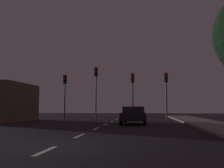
{
  "coord_description": "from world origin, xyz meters",
  "views": [
    {
      "loc": [
        2.81,
        -8.07,
        1.25
      ],
      "look_at": [
        -0.04,
        14.32,
        3.44
      ],
      "focal_mm": 39.03,
      "sensor_mm": 36.0,
      "label": 1
    }
  ],
  "objects": [
    {
      "name": "lane_stripe_third",
      "position": [
        0.0,
        6.4,
        0.0
      ],
      "size": [
        0.16,
        1.6,
        0.01
      ],
      "primitive_type": "cube",
      "color": "silver",
      "rests_on": "ground_plane"
    },
    {
      "name": "storefront_left",
      "position": [
        -10.42,
        13.26,
        1.75
      ],
      "size": [
        4.84,
        6.05,
        3.51
      ],
      "primitive_type": "cube",
      "color": "brown",
      "rests_on": "ground_plane"
    },
    {
      "name": "traffic_signal_far_right",
      "position": [
        5.03,
        15.47,
        3.22
      ],
      "size": [
        0.32,
        0.38,
        4.58
      ],
      "color": "#4C4C51",
      "rests_on": "ground_plane"
    },
    {
      "name": "lane_stripe_sixth",
      "position": [
        0.0,
        17.8,
        0.0
      ],
      "size": [
        0.16,
        1.6,
        0.01
      ],
      "primitive_type": "cube",
      "color": "silver",
      "rests_on": "ground_plane"
    },
    {
      "name": "lane_stripe_fifth",
      "position": [
        0.0,
        14.0,
        0.0
      ],
      "size": [
        0.16,
        1.6,
        0.01
      ],
      "primitive_type": "cube",
      "color": "silver",
      "rests_on": "ground_plane"
    },
    {
      "name": "sidewalk_curb_right",
      "position": [
        7.5,
        7.0,
        0.07
      ],
      "size": [
        3.0,
        40.0,
        0.15
      ],
      "primitive_type": "cube",
      "color": "gray",
      "rests_on": "ground_plane"
    },
    {
      "name": "lane_stripe_nearest",
      "position": [
        0.0,
        -1.2,
        0.0
      ],
      "size": [
        0.16,
        1.6,
        0.01
      ],
      "primitive_type": "cube",
      "color": "silver",
      "rests_on": "ground_plane"
    },
    {
      "name": "lane_stripe_fourth",
      "position": [
        0.0,
        10.2,
        0.0
      ],
      "size": [
        0.16,
        1.6,
        0.01
      ],
      "primitive_type": "cube",
      "color": "silver",
      "rests_on": "ground_plane"
    },
    {
      "name": "car_stopped_ahead",
      "position": [
        2.11,
        10.9,
        0.7
      ],
      "size": [
        1.94,
        4.51,
        1.33
      ],
      "color": "black",
      "rests_on": "ground_plane"
    },
    {
      "name": "traffic_signal_far_left",
      "position": [
        -4.97,
        15.47,
        3.2
      ],
      "size": [
        0.32,
        0.38,
        4.54
      ],
      "color": "#2D2D30",
      "rests_on": "ground_plane"
    },
    {
      "name": "lane_stripe_second",
      "position": [
        0.0,
        2.6,
        0.0
      ],
      "size": [
        0.16,
        1.6,
        0.01
      ],
      "primitive_type": "cube",
      "color": "silver",
      "rests_on": "ground_plane"
    },
    {
      "name": "traffic_signal_center_right",
      "position": [
        1.83,
        15.47,
        3.23
      ],
      "size": [
        0.32,
        0.38,
        4.59
      ],
      "color": "#2D2D30",
      "rests_on": "ground_plane"
    },
    {
      "name": "traffic_signal_center_left",
      "position": [
        -1.79,
        15.47,
        3.66
      ],
      "size": [
        0.32,
        0.38,
        5.25
      ],
      "color": "#4C4C51",
      "rests_on": "ground_plane"
    },
    {
      "name": "ground_plane",
      "position": [
        0.0,
        7.0,
        0.0
      ],
      "size": [
        80.0,
        80.0,
        0.0
      ],
      "primitive_type": "plane",
      "color": "black"
    }
  ]
}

